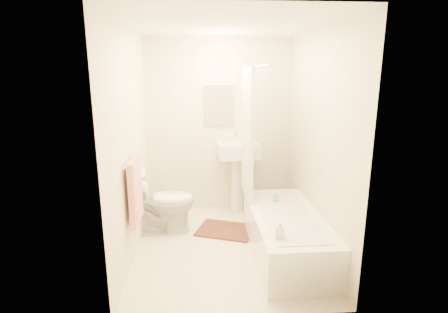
{
  "coord_description": "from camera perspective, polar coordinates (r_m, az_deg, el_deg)",
  "views": [
    {
      "loc": [
        -0.28,
        -3.64,
        1.94
      ],
      "look_at": [
        0.0,
        0.25,
        1.0
      ],
      "focal_mm": 28.0,
      "sensor_mm": 36.0,
      "label": 1
    }
  ],
  "objects": [
    {
      "name": "floor",
      "position": [
        4.13,
        0.26,
        -14.45
      ],
      "size": [
        2.4,
        2.4,
        0.0
      ],
      "primitive_type": "plane",
      "color": "beige",
      "rests_on": "ground"
    },
    {
      "name": "ceiling",
      "position": [
        3.67,
        0.3,
        20.75
      ],
      "size": [
        2.4,
        2.4,
        0.0
      ],
      "primitive_type": "plane",
      "color": "white",
      "rests_on": "ground"
    },
    {
      "name": "wall_back",
      "position": [
        4.9,
        -0.8,
        4.89
      ],
      "size": [
        2.0,
        0.02,
        2.4
      ],
      "primitive_type": "cube",
      "color": "beige",
      "rests_on": "ground"
    },
    {
      "name": "wall_left",
      "position": [
        3.78,
        -15.03,
        1.8
      ],
      "size": [
        0.02,
        2.4,
        2.4
      ],
      "primitive_type": "cube",
      "color": "beige",
      "rests_on": "ground"
    },
    {
      "name": "wall_right",
      "position": [
        3.93,
        15.0,
        2.23
      ],
      "size": [
        0.02,
        2.4,
        2.4
      ],
      "primitive_type": "cube",
      "color": "beige",
      "rests_on": "ground"
    },
    {
      "name": "mirror",
      "position": [
        4.84,
        -0.8,
        8.36
      ],
      "size": [
        0.4,
        0.03,
        0.55
      ],
      "primitive_type": "cube",
      "color": "white",
      "rests_on": "wall_back"
    },
    {
      "name": "curtain_rod",
      "position": [
        3.78,
        4.86,
        14.43
      ],
      "size": [
        0.03,
        1.7,
        0.03
      ],
      "primitive_type": "cylinder",
      "rotation": [
        1.57,
        0.0,
        0.0
      ],
      "color": "silver",
      "rests_on": "wall_back"
    },
    {
      "name": "shower_curtain",
      "position": [
        4.24,
        3.81,
        3.76
      ],
      "size": [
        0.04,
        0.8,
        1.55
      ],
      "primitive_type": "cube",
      "color": "silver",
      "rests_on": "curtain_rod"
    },
    {
      "name": "towel_bar",
      "position": [
        3.55,
        -15.03,
        -0.59
      ],
      "size": [
        0.02,
        0.6,
        0.02
      ],
      "primitive_type": "cylinder",
      "rotation": [
        1.57,
        0.0,
        0.0
      ],
      "color": "silver",
      "rests_on": "wall_left"
    },
    {
      "name": "towel",
      "position": [
        3.64,
        -14.25,
        -5.47
      ],
      "size": [
        0.06,
        0.45,
        0.66
      ],
      "primitive_type": "cube",
      "color": "#CC7266",
      "rests_on": "towel_bar"
    },
    {
      "name": "toilet_paper",
      "position": [
        4.01,
        -13.29,
        -4.84
      ],
      "size": [
        0.11,
        0.12,
        0.12
      ],
      "primitive_type": "cylinder",
      "rotation": [
        0.0,
        1.57,
        0.0
      ],
      "color": "white",
      "rests_on": "wall_left"
    },
    {
      "name": "toilet",
      "position": [
        4.4,
        -10.06,
        -7.27
      ],
      "size": [
        0.81,
        0.47,
        0.78
      ],
      "primitive_type": "imported",
      "rotation": [
        0.0,
        0.0,
        1.6
      ],
      "color": "silver",
      "rests_on": "floor"
    },
    {
      "name": "sink",
      "position": [
        4.93,
        2.22,
        -2.92
      ],
      "size": [
        0.58,
        0.48,
        1.08
      ],
      "primitive_type": null,
      "rotation": [
        0.0,
        0.0,
        0.07
      ],
      "color": "silver",
      "rests_on": "floor"
    },
    {
      "name": "bathtub",
      "position": [
        3.95,
        10.07,
        -12.34
      ],
      "size": [
        0.71,
        1.63,
        0.46
      ],
      "primitive_type": null,
      "color": "white",
      "rests_on": "floor"
    },
    {
      "name": "bath_mat",
      "position": [
        4.48,
        0.2,
        -11.91
      ],
      "size": [
        0.8,
        0.7,
        0.02
      ],
      "primitive_type": "cube",
      "rotation": [
        0.0,
        0.0,
        -0.35
      ],
      "color": "#562D21",
      "rests_on": "floor"
    },
    {
      "name": "soap_bottle",
      "position": [
        3.29,
        9.1,
        -11.74
      ],
      "size": [
        0.09,
        0.09,
        0.17
      ],
      "primitive_type": "imported",
      "rotation": [
        0.0,
        0.0,
        -0.18
      ],
      "color": "white",
      "rests_on": "bathtub"
    },
    {
      "name": "scrub_brush",
      "position": [
        4.24,
        8.44,
        -6.77
      ],
      "size": [
        0.11,
        0.22,
        0.04
      ],
      "primitive_type": "cube",
      "rotation": [
        0.0,
        0.0,
        -0.27
      ],
      "color": "#43BE61",
      "rests_on": "bathtub"
    }
  ]
}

